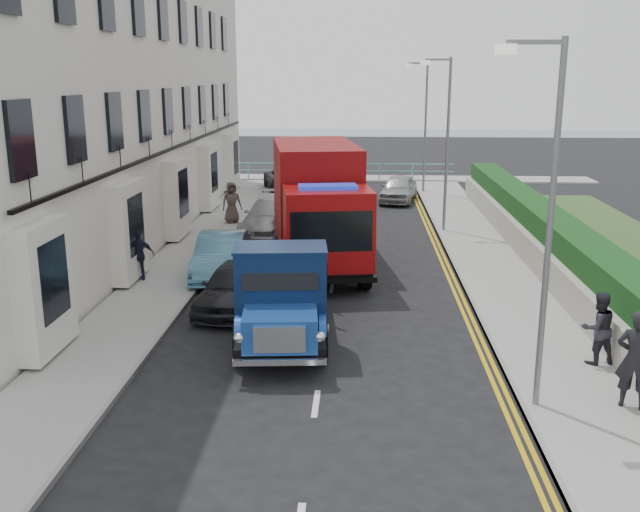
% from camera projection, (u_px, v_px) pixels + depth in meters
% --- Properties ---
extents(ground, '(120.00, 120.00, 0.00)m').
position_uv_depth(ground, '(321.00, 364.00, 16.11)').
color(ground, black).
rests_on(ground, ground).
extents(pavement_west, '(2.40, 38.00, 0.12)m').
position_uv_depth(pavement_west, '(188.00, 258.00, 25.08)').
color(pavement_west, gray).
rests_on(pavement_west, ground).
extents(pavement_east, '(2.60, 38.00, 0.12)m').
position_uv_depth(pavement_east, '(489.00, 263.00, 24.51)').
color(pavement_east, gray).
rests_on(pavement_east, ground).
extents(promenade, '(30.00, 2.50, 0.12)m').
position_uv_depth(promenade, '(347.00, 178.00, 44.14)').
color(promenade, gray).
rests_on(promenade, ground).
extents(sea_plane, '(120.00, 120.00, 0.00)m').
position_uv_depth(sea_plane, '(352.00, 137.00, 74.13)').
color(sea_plane, slate).
rests_on(sea_plane, ground).
extents(terrace_west, '(6.31, 30.20, 14.25)m').
position_uv_depth(terrace_west, '(94.00, 52.00, 27.41)').
color(terrace_west, silver).
rests_on(terrace_west, ground).
extents(garden_east, '(1.45, 28.00, 1.75)m').
position_uv_depth(garden_east, '(547.00, 240.00, 24.20)').
color(garden_east, '#B2AD9E').
rests_on(garden_east, ground).
extents(seafront_railing, '(13.00, 0.08, 1.11)m').
position_uv_depth(seafront_railing, '(346.00, 172.00, 43.24)').
color(seafront_railing, '#59B2A5').
rests_on(seafront_railing, ground).
extents(lamp_near, '(1.23, 0.18, 7.00)m').
position_uv_depth(lamp_near, '(545.00, 208.00, 12.95)').
color(lamp_near, slate).
rests_on(lamp_near, ground).
extents(lamp_mid, '(1.23, 0.18, 7.00)m').
position_uv_depth(lamp_mid, '(445.00, 135.00, 28.43)').
color(lamp_mid, slate).
rests_on(lamp_mid, ground).
extents(lamp_far, '(1.23, 0.18, 7.00)m').
position_uv_depth(lamp_far, '(423.00, 119.00, 38.10)').
color(lamp_far, slate).
rests_on(lamp_far, ground).
extents(bedford_lorry, '(2.54, 5.47, 2.51)m').
position_uv_depth(bedford_lorry, '(281.00, 302.00, 16.73)').
color(bedford_lorry, black).
rests_on(bedford_lorry, ground).
extents(red_lorry, '(3.78, 8.05, 4.06)m').
position_uv_depth(red_lorry, '(318.00, 202.00, 24.08)').
color(red_lorry, black).
rests_on(red_lorry, ground).
extents(parked_car_front, '(2.03, 4.04, 1.32)m').
position_uv_depth(parked_car_front, '(235.00, 286.00, 19.71)').
color(parked_car_front, black).
rests_on(parked_car_front, ground).
extents(parked_car_mid, '(1.68, 4.29, 1.39)m').
position_uv_depth(parked_car_mid, '(221.00, 256.00, 22.90)').
color(parked_car_mid, teal).
rests_on(parked_car_mid, ground).
extents(parked_car_rear, '(2.54, 5.57, 1.58)m').
position_uv_depth(parked_car_rear, '(274.00, 217.00, 28.60)').
color(parked_car_rear, '#ACACB1').
rests_on(parked_car_rear, ground).
extents(seafront_car_left, '(3.67, 5.76, 1.48)m').
position_uv_depth(seafront_car_left, '(290.00, 179.00, 39.22)').
color(seafront_car_left, black).
rests_on(seafront_car_left, ground).
extents(seafront_car_right, '(2.34, 4.19, 1.35)m').
position_uv_depth(seafront_car_right, '(399.00, 189.00, 36.37)').
color(seafront_car_right, '#999A9E').
rests_on(seafront_car_right, ground).
extents(pedestrian_east_near, '(0.84, 0.72, 1.96)m').
position_uv_depth(pedestrian_east_near, '(636.00, 359.00, 13.54)').
color(pedestrian_east_near, black).
rests_on(pedestrian_east_near, pavement_east).
extents(pedestrian_east_far, '(0.93, 0.80, 1.65)m').
position_uv_depth(pedestrian_east_far, '(598.00, 328.00, 15.67)').
color(pedestrian_east_far, '#2A2831').
rests_on(pedestrian_east_far, pavement_east).
extents(pedestrian_west_near, '(1.03, 0.70, 1.62)m').
position_uv_depth(pedestrian_west_near, '(138.00, 255.00, 22.03)').
color(pedestrian_west_near, black).
rests_on(pedestrian_west_near, pavement_west).
extents(pedestrian_west_far, '(1.02, 0.87, 1.76)m').
position_uv_depth(pedestrian_west_far, '(232.00, 202.00, 30.58)').
color(pedestrian_west_far, '#473D33').
rests_on(pedestrian_west_far, pavement_west).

